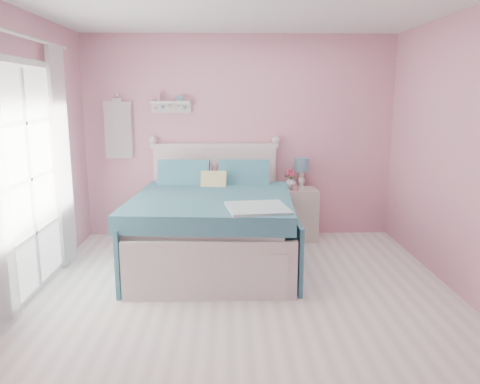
{
  "coord_description": "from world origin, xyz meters",
  "views": [
    {
      "loc": [
        -0.15,
        -3.85,
        1.83
      ],
      "look_at": [
        -0.02,
        1.2,
        0.79
      ],
      "focal_mm": 35.0,
      "sensor_mm": 36.0,
      "label": 1
    }
  ],
  "objects_px": {
    "vase": "(290,182)",
    "teacup": "(295,188)",
    "table_lamp": "(302,167)",
    "nightstand": "(298,214)",
    "bed": "(213,225)"
  },
  "relations": [
    {
      "from": "vase",
      "to": "teacup",
      "type": "bearing_deg",
      "value": -74.11
    },
    {
      "from": "table_lamp",
      "to": "teacup",
      "type": "distance_m",
      "value": 0.34
    },
    {
      "from": "nightstand",
      "to": "table_lamp",
      "type": "height_order",
      "value": "table_lamp"
    },
    {
      "from": "bed",
      "to": "teacup",
      "type": "distance_m",
      "value": 1.27
    },
    {
      "from": "bed",
      "to": "table_lamp",
      "type": "bearing_deg",
      "value": 43.26
    },
    {
      "from": "bed",
      "to": "vase",
      "type": "distance_m",
      "value": 1.33
    },
    {
      "from": "vase",
      "to": "nightstand",
      "type": "bearing_deg",
      "value": -16.19
    },
    {
      "from": "table_lamp",
      "to": "vase",
      "type": "height_order",
      "value": "table_lamp"
    },
    {
      "from": "teacup",
      "to": "nightstand",
      "type": "bearing_deg",
      "value": 56.07
    },
    {
      "from": "table_lamp",
      "to": "bed",
      "type": "bearing_deg",
      "value": -140.73
    },
    {
      "from": "vase",
      "to": "teacup",
      "type": "relative_size",
      "value": 1.82
    },
    {
      "from": "bed",
      "to": "vase",
      "type": "relative_size",
      "value": 13.3
    },
    {
      "from": "nightstand",
      "to": "vase",
      "type": "xyz_separation_m",
      "value": [
        -0.11,
        0.03,
        0.41
      ]
    },
    {
      "from": "bed",
      "to": "nightstand",
      "type": "height_order",
      "value": "bed"
    },
    {
      "from": "teacup",
      "to": "table_lamp",
      "type": "bearing_deg",
      "value": 61.39
    }
  ]
}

